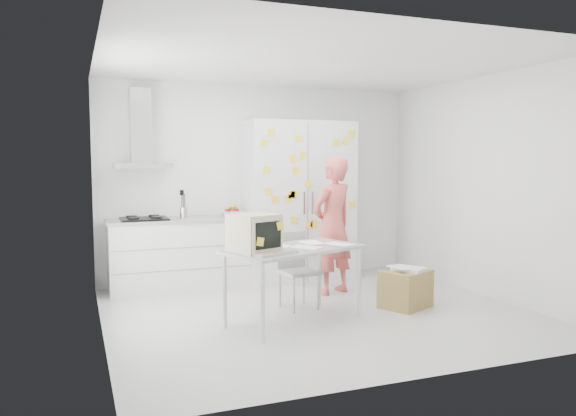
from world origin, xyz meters
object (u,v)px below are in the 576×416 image
object	(u,v)px
person	(333,225)
cardboard_box	(406,288)
desk	(270,241)
chair	(296,265)

from	to	relation	value
person	cardboard_box	distance (m)	1.22
person	cardboard_box	xyz separation A→B (m)	(0.49, -0.91, -0.64)
desk	cardboard_box	world-z (taller)	desk
person	desk	xyz separation A→B (m)	(-1.20, -1.07, 0.01)
chair	cardboard_box	bearing A→B (deg)	-30.26
person	chair	xyz separation A→B (m)	(-0.68, -0.46, -0.38)
desk	chair	bearing A→B (deg)	28.86
person	chair	distance (m)	0.90
person	chair	size ratio (longest dim) A/B	2.01
chair	desk	bearing A→B (deg)	-139.42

